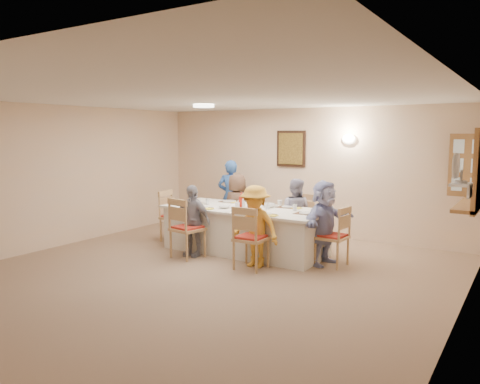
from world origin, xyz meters
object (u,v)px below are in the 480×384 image
Objects in this scene: caregiver at (231,197)px; diner_back_right at (295,214)px; chair_front_left at (188,227)px; chair_front_right at (251,237)px; chair_right_end at (332,236)px; diner_right_end at (324,223)px; diner_front_left at (192,221)px; chair_left_end at (175,216)px; desk_fan at (459,172)px; chair_back_right at (298,221)px; dining_table at (245,230)px; diner_back_left at (237,207)px; condiment_ketchup at (241,200)px; chair_back_left at (240,216)px; diner_front_right at (255,226)px.

diner_back_right is at bearing 143.37° from caregiver.
chair_front_left reaches higher than chair_front_right.
chair_right_end is 0.23m from diner_right_end.
chair_right_end is 2.86m from caregiver.
chair_front_right is 1.21m from diner_front_left.
caregiver is (0.50, 1.15, 0.27)m from chair_left_end.
diner_back_right is at bearing 155.64° from desk_fan.
chair_back_right is 2.29m from chair_left_end.
dining_table is 1.45m from diner_right_end.
diner_back_left is 0.89m from condiment_ketchup.
dining_table is 1.00m from chair_front_right.
desk_fan reaches higher than chair_back_right.
chair_back_left is 0.69× the size of diner_right_end.
caregiver is (-0.45, 0.35, 0.29)m from chair_back_left.
chair_back_left is at bearing -55.28° from chair_front_right.
desk_fan is 4.22m from diner_back_left.
condiment_ketchup is at bearing 177.45° from dining_table.
diner_back_left reaches higher than diner_front_right.
chair_front_right is 1.24m from chair_right_end.
diner_back_left is (-1.20, 1.48, 0.15)m from chair_front_right.
diner_right_end is 5.19× the size of condiment_ketchup.
dining_table is at bearing 111.67° from caregiver.
chair_right_end is at bearing 164.43° from diner_back_left.
chair_right_end is (3.10, 0.00, -0.01)m from chair_left_end.
caregiver is (-0.45, 0.47, 0.11)m from diner_back_left.
diner_right_end is at bearing -137.85° from chair_front_right.
chair_front_left is at bearing -91.71° from diner_front_left.
dining_table is at bearing 46.86° from diner_front_left.
desk_fan reaches higher than chair_back_left.
chair_left_end is at bearing 166.54° from diner_front_right.
chair_left_end is at bearing -85.33° from chair_right_end.
chair_left_end is at bearing 142.69° from diner_front_left.
desk_fan is 0.26× the size of diner_front_left.
diner_back_left is 1.20m from diner_back_right.
diner_front_right reaches higher than chair_front_left.
chair_right_end is at bearing 135.41° from caregiver.
chair_left_end is at bearing -30.84° from chair_front_left.
chair_left_end is 3.78× the size of condiment_ketchup.
chair_front_left is at bearing 82.27° from caregiver.
chair_back_left is (-0.60, 0.80, 0.07)m from dining_table.
dining_table is 1.01m from chair_front_left.
desk_fan reaches higher than diner_back_left.
desk_fan is 0.23× the size of diner_right_end.
caregiver reaches higher than chair_left_end.
chair_left_end is 1.17m from diner_front_left.
diner_front_right is (0.60, -0.68, 0.24)m from dining_table.
diner_front_right is at bearing -165.03° from chair_front_left.
dining_table is at bearing -55.28° from chair_front_right.
chair_front_right is 0.77× the size of diner_front_right.
chair_front_right is (1.20, -1.60, 0.03)m from chair_back_left.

